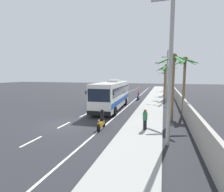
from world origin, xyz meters
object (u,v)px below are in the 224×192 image
(motorcycle_trailing, at_px, (138,96))
(palm_fourth, at_px, (173,71))
(pedestrian_near_kerb, at_px, (145,119))
(palm_third, at_px, (185,73))
(palm_second, at_px, (165,76))
(palm_farthest, at_px, (166,77))
(motorcycle_beside_bus, at_px, (102,121))
(palm_nearest, at_px, (166,75))
(utility_pole_mid, at_px, (167,74))
(coach_bus_foreground, at_px, (112,94))
(utility_pole_nearest, at_px, (171,59))

(motorcycle_trailing, bearing_deg, palm_fourth, -69.00)
(pedestrian_near_kerb, height_order, palm_third, palm_third)
(palm_second, bearing_deg, palm_farthest, 88.36)
(palm_third, relative_size, palm_farthest, 1.16)
(pedestrian_near_kerb, xyz_separation_m, palm_second, (1.52, 25.61, 3.26))
(pedestrian_near_kerb, xyz_separation_m, palm_fourth, (2.15, 4.00, 3.75))
(motorcycle_beside_bus, xyz_separation_m, palm_farthest, (5.28, 36.98, 3.20))
(palm_second, xyz_separation_m, palm_farthest, (0.31, 10.90, -0.39))
(motorcycle_beside_bus, bearing_deg, palm_nearest, 75.52)
(palm_third, bearing_deg, utility_pole_mid, 100.04)
(motorcycle_trailing, bearing_deg, coach_bus_foreground, -103.21)
(motorcycle_beside_bus, distance_m, motorcycle_trailing, 17.70)
(palm_nearest, bearing_deg, utility_pole_mid, -88.38)
(coach_bus_foreground, xyz_separation_m, pedestrian_near_kerb, (5.07, -8.08, -0.96))
(motorcycle_beside_bus, relative_size, palm_farthest, 0.36)
(utility_pole_nearest, bearing_deg, pedestrian_near_kerb, 125.38)
(motorcycle_trailing, bearing_deg, palm_nearest, 24.95)
(palm_second, relative_size, palm_third, 0.96)
(palm_second, bearing_deg, pedestrian_near_kerb, -93.40)
(palm_second, xyz_separation_m, palm_fourth, (0.62, -21.60, 0.49))
(coach_bus_foreground, relative_size, pedestrian_near_kerb, 6.89)
(coach_bus_foreground, xyz_separation_m, utility_pole_nearest, (6.72, -10.42, 3.40))
(motorcycle_trailing, bearing_deg, palm_second, 62.10)
(palm_second, bearing_deg, coach_bus_foreground, -110.60)
(motorcycle_trailing, height_order, palm_second, palm_second)
(utility_pole_mid, bearing_deg, utility_pole_nearest, -90.27)
(utility_pole_mid, bearing_deg, palm_second, 91.47)
(utility_pole_nearest, distance_m, palm_farthest, 38.87)
(pedestrian_near_kerb, distance_m, palm_second, 25.86)
(palm_farthest, bearing_deg, palm_fourth, -89.45)
(motorcycle_beside_bus, distance_m, utility_pole_mid, 18.55)
(palm_third, bearing_deg, motorcycle_beside_bus, -132.16)
(utility_pole_nearest, xyz_separation_m, palm_farthest, (0.18, 38.84, -1.49))
(motorcycle_trailing, distance_m, palm_third, 12.58)
(motorcycle_beside_bus, height_order, palm_fourth, palm_fourth)
(motorcycle_trailing, xyz_separation_m, utility_pole_mid, (4.67, -0.30, 3.88))
(utility_pole_mid, distance_m, palm_second, 8.70)
(motorcycle_beside_bus, xyz_separation_m, motorcycle_trailing, (0.52, 17.69, -0.03))
(motorcycle_trailing, bearing_deg, utility_pole_nearest, -76.82)
(pedestrian_near_kerb, relative_size, palm_farthest, 0.29)
(motorcycle_trailing, distance_m, pedestrian_near_kerb, 17.46)
(motorcycle_trailing, xyz_separation_m, palm_second, (4.45, 8.39, 3.62))
(coach_bus_foreground, relative_size, palm_farthest, 2.02)
(pedestrian_near_kerb, height_order, palm_nearest, palm_nearest)
(utility_pole_nearest, distance_m, palm_nearest, 21.71)
(utility_pole_nearest, relative_size, palm_third, 1.60)
(palm_fourth, bearing_deg, motorcycle_trailing, 111.00)
(motorcycle_trailing, distance_m, palm_farthest, 20.13)
(pedestrian_near_kerb, bearing_deg, utility_pole_mid, -112.16)
(motorcycle_trailing, distance_m, palm_nearest, 6.34)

